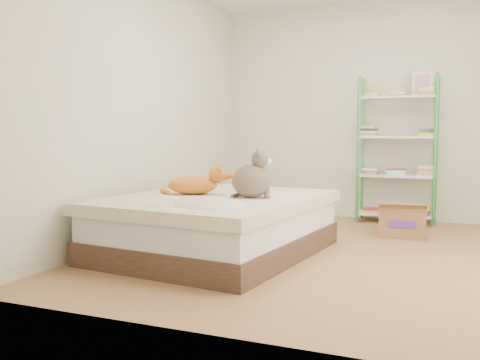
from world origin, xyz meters
The scene contains 7 objects.
room centered at (0.00, 0.00, 1.30)m, with size 3.81×4.21×2.61m.
bed centered at (-0.96, -0.37, 0.25)m, with size 1.77×2.12×0.50m.
orange_cat centered at (-1.21, -0.33, 0.61)m, with size 0.52×0.28×0.21m, color orange, non-canonical shape.
grey_cat centered at (-0.63, -0.36, 0.70)m, with size 0.30×0.36×0.41m, color #806E5D, non-canonical shape.
shelf_unit centered at (0.31, 1.88, 0.85)m, with size 0.88×0.36×1.74m.
cardboard_box centered at (0.45, 1.04, 0.16)m, with size 0.49×0.48×0.36m.
white_bin centered at (-1.27, 1.65, 0.18)m, with size 0.38×0.35×0.36m.
Camera 1 is at (0.99, -4.52, 1.04)m, focal length 40.00 mm.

